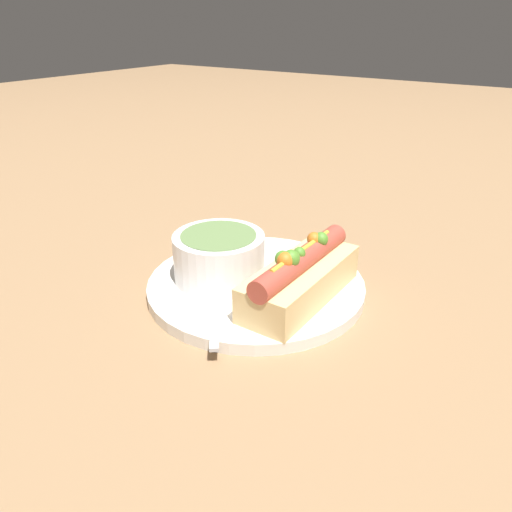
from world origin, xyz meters
TOP-DOWN VIEW (x-y plane):
  - ground_plane at (0.00, 0.00)m, footprint 4.00×4.00m
  - dinner_plate at (0.00, 0.00)m, footprint 0.24×0.24m
  - hot_dog at (-0.01, -0.06)m, footprint 0.16×0.06m
  - soup_bowl at (-0.02, 0.04)m, footprint 0.10×0.10m
  - spoon at (-0.04, 0.03)m, footprint 0.14×0.11m

SIDE VIEW (x-z plane):
  - ground_plane at x=0.00m, z-range 0.00..0.00m
  - dinner_plate at x=0.00m, z-range 0.00..0.01m
  - spoon at x=-0.04m, z-range 0.01..0.02m
  - hot_dog at x=-0.01m, z-range 0.01..0.07m
  - soup_bowl at x=-0.02m, z-range 0.02..0.07m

